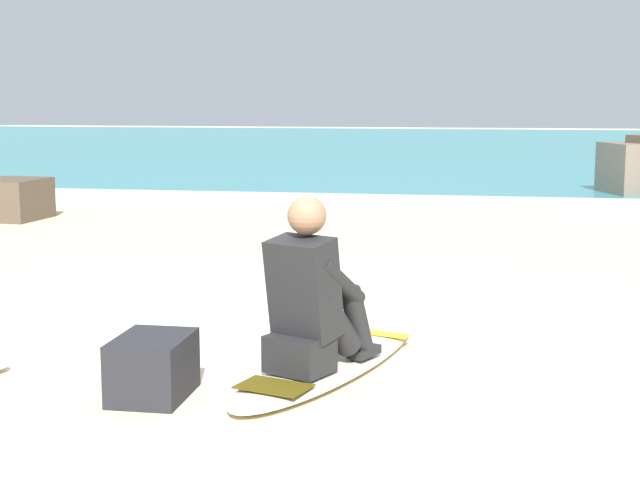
% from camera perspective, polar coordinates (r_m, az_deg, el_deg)
% --- Properties ---
extents(ground_plane, '(80.00, 80.00, 0.00)m').
position_cam_1_polar(ground_plane, '(5.86, -4.10, -6.52)').
color(ground_plane, beige).
extents(sea, '(80.00, 28.00, 0.10)m').
position_cam_1_polar(sea, '(26.95, 6.95, 5.56)').
color(sea, teal).
rests_on(sea, ground).
extents(breaking_foam, '(80.00, 0.90, 0.11)m').
position_cam_1_polar(breaking_foam, '(13.32, 3.88, 2.35)').
color(breaking_foam, white).
rests_on(breaking_foam, ground).
extents(surfboard_main, '(1.11, 2.13, 0.08)m').
position_cam_1_polar(surfboard_main, '(5.43, 0.66, -7.38)').
color(surfboard_main, '#EFE5C6').
rests_on(surfboard_main, ground).
extents(surfer_seated, '(0.60, 0.77, 0.95)m').
position_cam_1_polar(surfer_seated, '(5.10, -0.46, -3.80)').
color(surfer_seated, '#232326').
rests_on(surfer_seated, surfboard_main).
extents(shoreline_rock, '(0.78, 0.88, 0.51)m').
position_cam_1_polar(shoreline_rock, '(12.37, -18.16, 2.37)').
color(shoreline_rock, brown).
rests_on(shoreline_rock, ground).
extents(beach_bag, '(0.36, 0.48, 0.32)m').
position_cam_1_polar(beach_bag, '(4.95, -10.13, -7.61)').
color(beach_bag, '#232328').
rests_on(beach_bag, ground).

